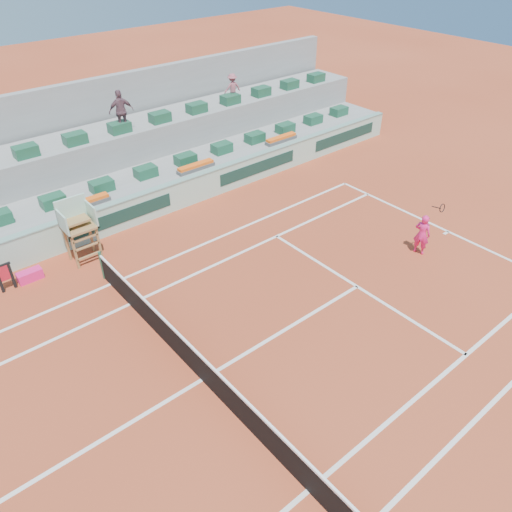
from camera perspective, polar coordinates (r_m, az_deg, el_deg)
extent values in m
plane|color=#9C381E|center=(14.11, -6.19, -13.90)|extent=(90.00, 90.00, 0.00)
cube|color=gray|center=(21.75, -22.57, 4.80)|extent=(36.00, 4.00, 1.20)
cube|color=gray|center=(22.85, -24.38, 7.80)|extent=(36.00, 2.40, 2.60)
cube|color=gray|center=(23.95, -26.15, 10.93)|extent=(36.00, 0.40, 4.40)
cube|color=#F82076|center=(18.88, -24.42, -2.04)|extent=(0.83, 0.37, 0.37)
imported|color=#6F4A55|center=(22.76, -15.14, 15.69)|extent=(1.12, 0.67, 1.79)
imported|color=#A1505C|center=(26.09, -2.72, 18.68)|extent=(0.93, 0.61, 1.34)
cube|color=silver|center=(21.29, 21.11, 2.62)|extent=(0.12, 10.97, 0.01)
cube|color=silver|center=(17.81, -16.28, -3.11)|extent=(23.77, 0.12, 0.01)
cube|color=silver|center=(12.24, 5.98, -25.13)|extent=(23.77, 0.12, 0.01)
cube|color=silver|center=(16.79, -14.22, -5.36)|extent=(23.77, 0.12, 0.01)
cube|color=silver|center=(17.34, 11.47, -3.43)|extent=(0.12, 8.23, 0.01)
cube|color=silver|center=(14.11, -6.19, -13.88)|extent=(12.80, 0.12, 0.01)
cube|color=silver|center=(21.17, 20.90, 2.49)|extent=(0.30, 0.12, 0.01)
cube|color=black|center=(13.77, -6.31, -12.64)|extent=(0.03, 11.87, 0.92)
cube|color=white|center=(13.41, -6.45, -11.21)|extent=(0.06, 11.87, 0.07)
cylinder|color=#204C33|center=(17.84, -17.19, -1.03)|extent=(0.10, 0.10, 1.10)
cube|color=#A3CEB7|center=(19.89, -20.36, 2.45)|extent=(36.00, 0.30, 1.20)
cube|color=gray|center=(19.58, -20.73, 4.00)|extent=(36.00, 0.34, 0.06)
cube|color=#13362D|center=(20.30, -15.10, 4.39)|extent=(4.40, 0.02, 0.56)
cube|color=#13362D|center=(23.57, 0.27, 10.07)|extent=(4.40, 0.02, 0.56)
cube|color=#13362D|center=(27.51, 10.16, 13.29)|extent=(4.40, 0.02, 0.56)
cube|color=olive|center=(18.55, -19.96, 0.33)|extent=(0.08, 0.08, 1.35)
cube|color=olive|center=(18.78, -17.48, 1.34)|extent=(0.08, 0.08, 1.35)
cube|color=olive|center=(19.12, -20.77, 1.25)|extent=(0.08, 0.08, 1.35)
cube|color=olive|center=(19.34, -18.35, 2.21)|extent=(0.08, 0.08, 1.35)
cube|color=olive|center=(18.58, -19.55, 3.13)|extent=(1.10, 0.90, 0.08)
cube|color=#A3CEB7|center=(18.65, -20.31, 4.92)|extent=(1.10, 0.08, 1.00)
cube|color=#A3CEB7|center=(18.27, -21.24, 3.51)|extent=(0.06, 0.90, 0.80)
cube|color=#A3CEB7|center=(18.54, -18.32, 4.64)|extent=(0.06, 0.90, 0.80)
cube|color=olive|center=(18.54, -19.82, 3.88)|extent=(0.80, 0.60, 0.08)
cube|color=olive|center=(18.83, -18.53, 0.02)|extent=(0.90, 0.08, 0.06)
cube|color=olive|center=(18.62, -18.75, 1.03)|extent=(0.90, 0.08, 0.06)
cube|color=olive|center=(18.44, -18.95, 1.93)|extent=(0.90, 0.08, 0.06)
cube|color=#1A5035|center=(20.60, -22.20, 5.84)|extent=(0.90, 0.60, 0.44)
cube|color=#1A5035|center=(21.15, -17.22, 7.69)|extent=(0.90, 0.60, 0.44)
cube|color=#1A5035|center=(21.87, -12.49, 9.38)|extent=(0.90, 0.60, 0.44)
cube|color=#1A5035|center=(22.75, -8.06, 10.89)|extent=(0.90, 0.60, 0.44)
cube|color=#1A5035|center=(23.76, -3.93, 12.22)|extent=(0.90, 0.60, 0.44)
cube|color=#1A5035|center=(24.89, -0.13, 13.39)|extent=(0.90, 0.60, 0.44)
cube|color=#1A5035|center=(26.12, 3.36, 14.40)|extent=(0.90, 0.60, 0.44)
cube|color=#1A5035|center=(27.45, 6.55, 15.27)|extent=(0.90, 0.60, 0.44)
cube|color=#1A5035|center=(28.85, 9.46, 16.03)|extent=(0.90, 0.60, 0.44)
cube|color=#1A5035|center=(21.73, -24.82, 10.83)|extent=(0.90, 0.60, 0.44)
cube|color=#1A5035|center=(22.25, -19.98, 12.50)|extent=(0.90, 0.60, 0.44)
cube|color=#1A5035|center=(22.94, -15.33, 14.00)|extent=(0.90, 0.60, 0.44)
cube|color=#1A5035|center=(23.77, -10.93, 15.32)|extent=(0.90, 0.60, 0.44)
cube|color=#1A5035|center=(24.74, -6.80, 16.47)|extent=(0.90, 0.60, 0.44)
cube|color=#1A5035|center=(25.83, -2.96, 17.46)|extent=(0.90, 0.60, 0.44)
cube|color=#1A5035|center=(27.02, 0.60, 18.30)|extent=(0.90, 0.60, 0.44)
cube|color=#1A5035|center=(28.30, 3.87, 19.00)|extent=(0.90, 0.60, 0.44)
cube|color=#1A5035|center=(29.67, 6.87, 19.60)|extent=(0.90, 0.60, 0.44)
cube|color=#525252|center=(20.24, -18.72, 5.66)|extent=(1.80, 0.36, 0.16)
cube|color=#FF5E15|center=(20.17, -18.79, 6.00)|extent=(1.70, 0.32, 0.12)
cube|color=#525252|center=(22.18, -6.88, 9.94)|extent=(1.80, 0.36, 0.16)
cube|color=#FF5E15|center=(22.13, -6.91, 10.27)|extent=(1.70, 0.32, 0.12)
cube|color=#525252|center=(24.99, 2.88, 13.10)|extent=(1.80, 0.36, 0.16)
cube|color=#FF5E15|center=(24.94, 2.89, 13.40)|extent=(1.70, 0.32, 0.12)
cube|color=black|center=(18.56, -26.13, -2.01)|extent=(0.09, 0.09, 1.00)
cube|color=black|center=(18.27, -27.10, -0.99)|extent=(0.56, 0.07, 0.06)
cube|color=red|center=(18.42, -26.84, -1.77)|extent=(0.41, 0.04, 0.56)
imported|color=#F82076|center=(19.21, 18.44, 2.37)|extent=(0.52, 0.66, 1.59)
cylinder|color=black|center=(18.47, 19.91, 5.25)|extent=(0.03, 0.35, 0.09)
torus|color=black|center=(18.35, 20.51, 5.16)|extent=(0.31, 0.08, 0.31)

